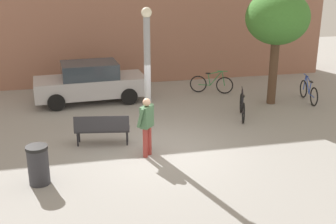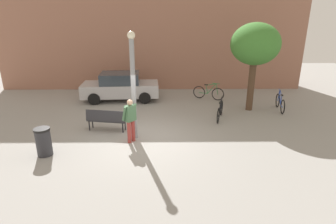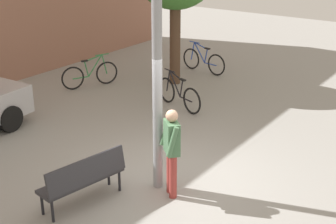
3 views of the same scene
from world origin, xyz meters
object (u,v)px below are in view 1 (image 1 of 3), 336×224
Objects in this scene: bicycle_blue at (309,92)px; bicycle_green at (212,84)px; bicycle_black at (242,107)px; person_by_lamppost at (147,123)px; trash_bin at (38,165)px; plaza_tree at (277,19)px; parked_car_silver at (90,82)px; park_bench at (102,127)px; lamppost at (147,76)px.

bicycle_blue is 3.86m from bicycle_green.
bicycle_green is at bearing 90.81° from bicycle_black.
trash_bin is at bearing -160.34° from person_by_lamppost.
plaza_tree is 2.54× the size of bicycle_green.
bicycle_blue is at bearing -13.01° from parked_car_silver.
park_bench is at bearing -162.65° from bicycle_blue.
lamppost is 6.63m from bicycle_green.
parked_car_silver is (-1.22, 5.54, -0.19)m from person_by_lamppost.
bicycle_black is at bearing -142.82° from plaza_tree.
lamppost is 2.24× the size of bicycle_blue.
park_bench is 4.49m from parked_car_silver.
plaza_tree is 3.58m from bicycle_black.
person_by_lamppost is at bearing -42.93° from park_bench.
person_by_lamppost is 3.05m from trash_bin.
parked_car_silver is at bearing 166.99° from bicycle_blue.
lamppost is 4.58m from bicycle_black.
bicycle_blue is at bearing 20.48° from bicycle_black.
trash_bin is at bearing -150.49° from plaza_tree.
lamppost is 3.67m from trash_bin.
bicycle_green reaches higher than park_bench.
bicycle_black is at bearing -31.96° from parked_car_silver.
bicycle_blue and bicycle_black have the same top height.
plaza_tree is 4.33× the size of trash_bin.
trash_bin is (-6.60, -6.63, 0.11)m from bicycle_green.
lamppost is 2.40× the size of bicycle_green.
park_bench is at bearing 151.47° from lamppost.
parked_car_silver reaches higher than bicycle_black.
person_by_lamppost reaches higher than parked_car_silver.
parked_car_silver is at bearing 104.41° from lamppost.
parked_car_silver is at bearing -179.20° from bicycle_green.
person_by_lamppost is 0.93× the size of bicycle_blue.
trash_bin is (-2.84, -1.01, -0.47)m from person_by_lamppost.
person_by_lamppost reaches higher than bicycle_black.
bicycle_green is 4.99m from parked_car_silver.
person_by_lamppost is 7.05m from plaza_tree.
trash_bin is at bearing -152.73° from bicycle_black.
trash_bin is at bearing -134.88° from bicycle_green.
lamppost is 5.51m from parked_car_silver.
bicycle_black is (-3.26, -1.22, 0.00)m from bicycle_blue.
lamppost is 2.17m from park_bench.
trash_bin is at bearing -154.64° from lamppost.
person_by_lamppost is at bearing -152.82° from bicycle_blue.
parked_car_silver is at bearing 148.04° from bicycle_black.
lamppost is at bearing -124.92° from bicycle_green.
lamppost is 0.95× the size of plaza_tree.
bicycle_green is at bearing 45.12° from trash_bin.
bicycle_blue is 8.51m from parked_car_silver.
parked_car_silver is at bearing 164.99° from plaza_tree.
trash_bin is (-1.62, -6.56, -0.28)m from parked_car_silver.
park_bench is 6.69m from bicycle_green.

